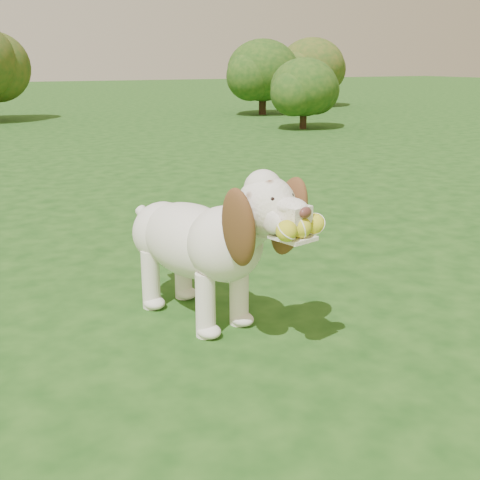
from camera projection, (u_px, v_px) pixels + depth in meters
name	position (u px, v px, depth m)	size (l,w,h in m)	color
ground	(179.00, 320.00, 3.20)	(80.00, 80.00, 0.00)	#163E11
dog	(205.00, 238.00, 3.06)	(0.66, 1.33, 0.87)	white
shrub_f	(263.00, 70.00, 15.13)	(1.80, 1.80, 1.86)	#382314
shrub_h	(312.00, 66.00, 17.82)	(1.93, 1.93, 2.00)	#382314
shrub_d	(304.00, 87.00, 11.98)	(1.35, 1.35, 1.40)	#382314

